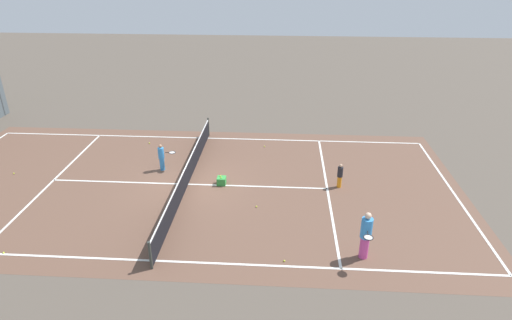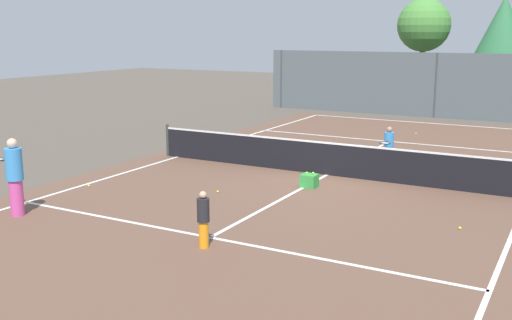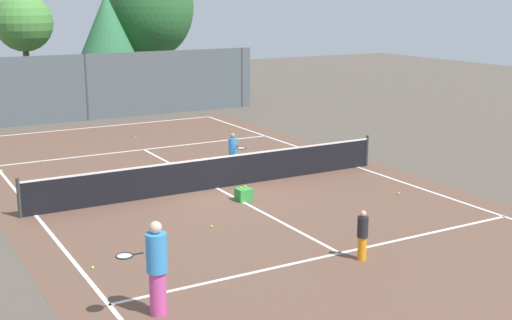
{
  "view_description": "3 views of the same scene",
  "coord_description": "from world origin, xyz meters",
  "views": [
    {
      "loc": [
        -17.17,
        -4.27,
        9.65
      ],
      "look_at": [
        1.4,
        -3.07,
        0.68
      ],
      "focal_mm": 30.17,
      "sensor_mm": 36.0,
      "label": 1
    },
    {
      "loc": [
        6.59,
        -16.4,
        4.21
      ],
      "look_at": [
        -0.67,
        -3.21,
        0.99
      ],
      "focal_mm": 42.27,
      "sensor_mm": 36.0,
      "label": 2
    },
    {
      "loc": [
        -9.01,
        -18.29,
        5.74
      ],
      "look_at": [
        0.2,
        -2.13,
        1.32
      ],
      "focal_mm": 47.65,
      "sensor_mm": 36.0,
      "label": 3
    }
  ],
  "objects": [
    {
      "name": "tree_2",
      "position": [
        2.41,
        17.98,
        4.23
      ],
      "size": [
        3.27,
        3.27,
        6.06
      ],
      "color": "brown",
      "rests_on": "ground_plane"
    },
    {
      "name": "court_surface",
      "position": [
        0.0,
        0.0,
        0.0
      ],
      "size": [
        13.0,
        25.0,
        0.01
      ],
      "color": "brown",
      "rests_on": "ground_plane"
    },
    {
      "name": "tennis_ball_1",
      "position": [
        -5.45,
        5.5,
        0.03
      ],
      "size": [
        0.07,
        0.07,
        0.07
      ],
      "primitive_type": "sphere",
      "color": "#CCE533",
      "rests_on": "ground_plane"
    },
    {
      "name": "tennis_ball_0",
      "position": [
        -5.25,
        -4.48,
        0.03
      ],
      "size": [
        0.07,
        0.07,
        0.07
      ],
      "primitive_type": "sphere",
      "color": "#CCE533",
      "rests_on": "ground_plane"
    },
    {
      "name": "player_2",
      "position": [
        -4.82,
        -7.24,
        0.94
      ],
      "size": [
        0.97,
        0.42,
        1.83
      ],
      "color": "#D14799",
      "rests_on": "ground_plane"
    },
    {
      "name": "perimeter_fence",
      "position": [
        0.0,
        14.0,
        1.6
      ],
      "size": [
        18.0,
        0.12,
        3.2
      ],
      "color": "#515B60",
      "rests_on": "ground_plane"
    },
    {
      "name": "ball_crate",
      "position": [
        0.11,
        -1.56,
        0.18
      ],
      "size": [
        0.42,
        0.4,
        0.43
      ],
      "color": "green",
      "rests_on": "ground_plane"
    },
    {
      "name": "tennis_ball_5",
      "position": [
        0.47,
        8.63,
        0.03
      ],
      "size": [
        0.07,
        0.07,
        0.07
      ],
      "primitive_type": "sphere",
      "color": "#CCE533",
      "rests_on": "ground_plane"
    },
    {
      "name": "tree_0",
      "position": [
        -1.82,
        18.43,
        4.52
      ],
      "size": [
        2.95,
        2.95,
        6.04
      ],
      "color": "brown",
      "rests_on": "ground_plane"
    },
    {
      "name": "tennis_ball_6",
      "position": [
        -3.51,
        0.16,
        0.03
      ],
      "size": [
        0.07,
        0.07,
        0.07
      ],
      "primitive_type": "sphere",
      "color": "#CCE533",
      "rests_on": "ground_plane"
    },
    {
      "name": "tennis_ball_2",
      "position": [
        -1.78,
        -3.29,
        0.03
      ],
      "size": [
        0.07,
        0.07,
        0.07
      ],
      "primitive_type": "sphere",
      "color": "#CCE533",
      "rests_on": "ground_plane"
    },
    {
      "name": "tennis_ball_3",
      "position": [
        4.46,
        -3.34,
        0.03
      ],
      "size": [
        0.07,
        0.07,
        0.07
      ],
      "primitive_type": "sphere",
      "color": "#CCE533",
      "rests_on": "ground_plane"
    },
    {
      "name": "tennis_ball_7",
      "position": [
        0.4,
        0.12,
        0.03
      ],
      "size": [
        0.07,
        0.07,
        0.07
      ],
      "primitive_type": "sphere",
      "color": "#CCE533",
      "rests_on": "ground_plane"
    },
    {
      "name": "ground_plane",
      "position": [
        0.0,
        0.0,
        0.0
      ],
      "size": [
        80.0,
        80.0,
        0.0
      ],
      "primitive_type": "plane",
      "color": "brown"
    },
    {
      "name": "tennis_ball_4",
      "position": [
        4.51,
        3.14,
        0.03
      ],
      "size": [
        0.07,
        0.07,
        0.07
      ],
      "primitive_type": "sphere",
      "color": "#CCE533",
      "rests_on": "ground_plane"
    },
    {
      "name": "player_0",
      "position": [
        1.39,
        1.53,
        0.7
      ],
      "size": [
        0.35,
        0.86,
        1.36
      ],
      "color": "#388CD8",
      "rests_on": "ground_plane"
    },
    {
      "name": "player_1",
      "position": [
        0.21,
        -6.95,
        0.59
      ],
      "size": [
        0.25,
        0.25,
        1.16
      ],
      "color": "orange",
      "rests_on": "ground_plane"
    },
    {
      "name": "tennis_net",
      "position": [
        0.0,
        0.0,
        0.51
      ],
      "size": [
        11.9,
        0.1,
        1.1
      ],
      "color": "#333833",
      "rests_on": "ground_plane"
    },
    {
      "name": "tree_1",
      "position": [
        5.51,
        19.41,
        5.33
      ],
      "size": [
        4.93,
        4.77,
        8.3
      ],
      "color": "brown",
      "rests_on": "ground_plane"
    }
  ]
}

